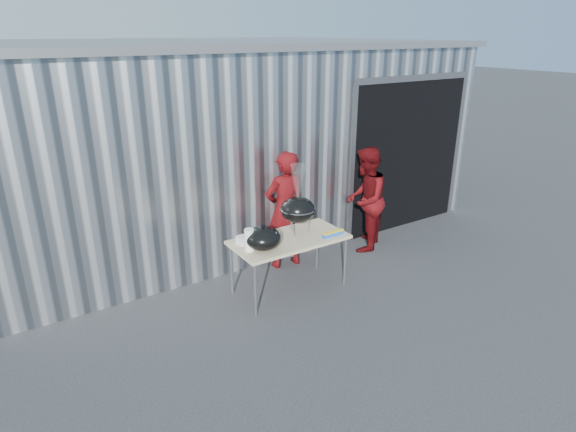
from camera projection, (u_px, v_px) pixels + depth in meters
ground at (304, 327)px, 5.64m from camera, size 80.00×80.00×0.00m
building at (207, 127)px, 9.15m from camera, size 8.20×6.20×3.10m
folding_table at (289, 241)px, 6.23m from camera, size 1.50×0.75×0.75m
kettle_grill at (298, 204)px, 6.20m from camera, size 0.46×0.46×0.94m
grill_lid at (263, 238)px, 5.86m from camera, size 0.44×0.44×0.32m
paper_towels at (249, 240)px, 5.81m from camera, size 0.12×0.12×0.28m
white_tub at (245, 240)px, 6.05m from camera, size 0.20×0.15×0.10m
foil_box at (333, 234)px, 6.27m from camera, size 0.32×0.05×0.06m
person_cook at (285, 210)px, 6.86m from camera, size 0.65×0.45×1.72m
person_bystander at (365, 199)px, 7.43m from camera, size 1.01×0.98×1.64m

